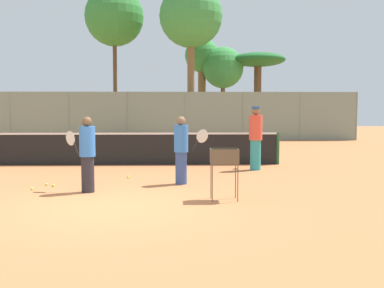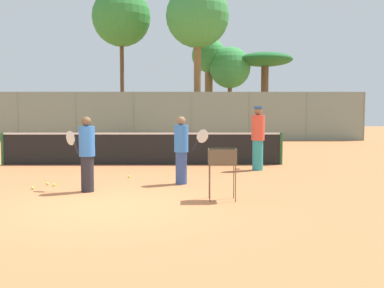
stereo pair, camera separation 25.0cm
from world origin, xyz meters
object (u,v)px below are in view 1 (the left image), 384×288
at_px(player_yellow_shirt, 87,153).
at_px(ball_cart, 224,161).
at_px(player_red_cap, 182,149).
at_px(player_white_outfit, 256,137).
at_px(tennis_net, 139,148).
at_px(parked_car, 176,126).

height_order(player_yellow_shirt, ball_cart, player_yellow_shirt).
bearing_deg(player_red_cap, ball_cart, -76.31).
distance_m(player_white_outfit, player_yellow_shirt, 5.63).
bearing_deg(player_white_outfit, tennis_net, 81.75).
relative_size(player_white_outfit, player_yellow_shirt, 1.15).
distance_m(tennis_net, parked_car, 16.30).
distance_m(tennis_net, ball_cart, 6.26).
distance_m(player_red_cap, player_yellow_shirt, 2.34).
xyz_separation_m(player_red_cap, player_yellow_shirt, (-2.10, -1.04, 0.01)).
bearing_deg(ball_cart, player_yellow_shirt, 162.05).
height_order(ball_cart, parked_car, parked_car).
height_order(tennis_net, player_white_outfit, player_white_outfit).
height_order(player_white_outfit, player_yellow_shirt, player_white_outfit).
distance_m(player_yellow_shirt, ball_cart, 3.09).
bearing_deg(player_red_cap, player_white_outfit, 38.83).
bearing_deg(parked_car, player_white_outfit, -81.89).
distance_m(ball_cart, parked_car, 22.13).
xyz_separation_m(player_white_outfit, player_yellow_shirt, (-4.36, -3.56, -0.13)).
bearing_deg(player_yellow_shirt, player_red_cap, -119.59).
bearing_deg(player_white_outfit, player_yellow_shirt, 141.07).
height_order(player_white_outfit, player_red_cap, player_white_outfit).
distance_m(tennis_net, player_red_cap, 4.11).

